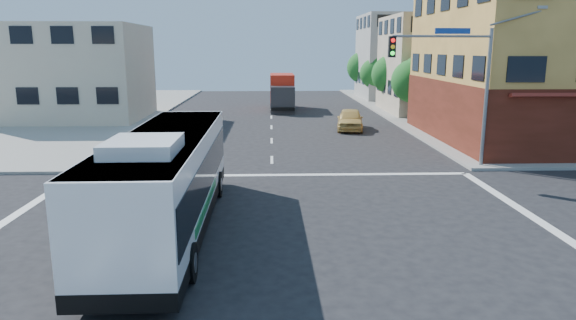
{
  "coord_description": "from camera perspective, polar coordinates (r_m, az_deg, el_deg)",
  "views": [
    {
      "loc": [
        -0.04,
        -14.7,
        6.02
      ],
      "look_at": [
        0.58,
        3.83,
        1.98
      ],
      "focal_mm": 32.0,
      "sensor_mm": 36.0,
      "label": 1
    }
  ],
  "objects": [
    {
      "name": "ground",
      "position": [
        15.88,
        -1.67,
        -10.0
      ],
      "size": [
        120.0,
        120.0,
        0.0
      ],
      "primitive_type": "plane",
      "color": "black",
      "rests_on": "ground"
    },
    {
      "name": "building_east_near",
      "position": [
        51.59,
        17.62,
        10.04
      ],
      "size": [
        12.06,
        10.06,
        9.0
      ],
      "color": "#C4AE95",
      "rests_on": "ground"
    },
    {
      "name": "building_east_far",
      "position": [
        64.95,
        13.52,
        11.06
      ],
      "size": [
        12.06,
        10.06,
        10.0
      ],
      "color": "#979792",
      "rests_on": "ground"
    },
    {
      "name": "building_west",
      "position": [
        47.84,
        -23.01,
        8.91
      ],
      "size": [
        12.06,
        10.06,
        8.0
      ],
      "color": "beige",
      "rests_on": "ground"
    },
    {
      "name": "signal_mast_ne",
      "position": [
        26.93,
        18.12,
        9.48
      ],
      "size": [
        7.91,
        1.13,
        8.07
      ],
      "color": "slate",
      "rests_on": "ground"
    },
    {
      "name": "street_tree_a",
      "position": [
        44.33,
        13.87,
        8.79
      ],
      "size": [
        3.6,
        3.6,
        5.53
      ],
      "color": "#332312",
      "rests_on": "ground"
    },
    {
      "name": "street_tree_b",
      "position": [
        52.06,
        11.5,
        9.55
      ],
      "size": [
        3.8,
        3.8,
        5.79
      ],
      "color": "#332312",
      "rests_on": "ground"
    },
    {
      "name": "street_tree_c",
      "position": [
        59.88,
        9.72,
        9.66
      ],
      "size": [
        3.4,
        3.4,
        5.29
      ],
      "color": "#332312",
      "rests_on": "ground"
    },
    {
      "name": "street_tree_d",
      "position": [
        67.71,
        8.37,
        10.35
      ],
      "size": [
        4.0,
        4.0,
        6.03
      ],
      "color": "#332312",
      "rests_on": "ground"
    },
    {
      "name": "transit_bus",
      "position": [
        17.41,
        -13.21,
        -2.09
      ],
      "size": [
        2.86,
        12.43,
        3.67
      ],
      "rotation": [
        0.0,
        0.0,
        0.01
      ],
      "color": "black",
      "rests_on": "ground"
    },
    {
      "name": "box_truck",
      "position": [
        51.46,
        -0.66,
        7.47
      ],
      "size": [
        2.34,
        7.78,
        3.5
      ],
      "rotation": [
        0.0,
        0.0,
        -0.0
      ],
      "color": "#2A2A2F",
      "rests_on": "ground"
    },
    {
      "name": "parked_car",
      "position": [
        39.08,
        6.91,
        4.52
      ],
      "size": [
        2.55,
        4.9,
        1.59
      ],
      "primitive_type": "imported",
      "rotation": [
        0.0,
        0.0,
        -0.15
      ],
      "color": "#DAB55D",
      "rests_on": "ground"
    }
  ]
}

